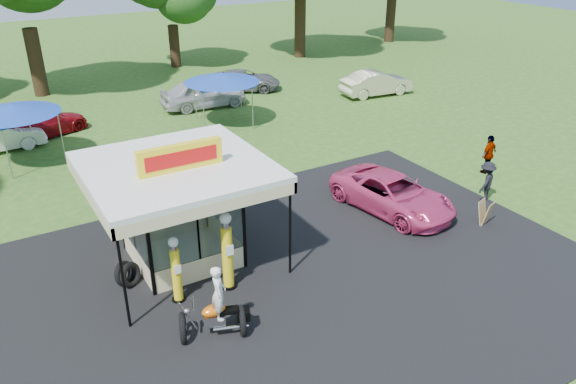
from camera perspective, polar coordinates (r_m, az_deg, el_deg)
name	(u,v)px	position (r m, az deg, el deg)	size (l,w,h in m)	color
ground	(318,322)	(16.00, 3.09, -13.05)	(120.00, 120.00, 0.00)	#29561A
asphalt_apron	(282,285)	(17.34, -0.61, -9.44)	(20.00, 14.00, 0.04)	black
gas_station_kiosk	(180,210)	(18.07, -10.94, -1.84)	(5.40, 5.40, 4.18)	white
gas_pump_left	(176,271)	(16.46, -11.30, -7.92)	(0.40, 0.40, 2.14)	black
gas_pump_right	(227,253)	(16.69, -6.19, -6.18)	(0.48, 0.48, 2.56)	black
motorcycle	(217,308)	(15.16, -7.24, -11.64)	(1.96, 1.41, 2.22)	black
spare_tires	(127,274)	(17.83, -16.01, -8.03)	(1.00, 0.93, 0.82)	black
a_frame_sign	(485,213)	(21.60, 19.41, -2.03)	(0.56, 0.60, 0.92)	#593819
kiosk_car	(161,218)	(20.54, -12.82, -2.57)	(1.13, 2.82, 0.96)	yellow
pink_sedan	(392,194)	(21.64, 10.55, -0.17)	(2.33, 5.04, 1.40)	#D33970
spectator_east_a	(486,182)	(23.30, 19.51, 0.99)	(1.06, 0.61, 1.64)	black
spectator_east_b	(489,154)	(25.98, 19.73, 3.63)	(1.02, 0.42, 1.74)	gray
bg_car_b	(44,124)	(31.55, -23.50, 6.38)	(1.81, 4.46, 1.29)	maroon
bg_car_c	(203,93)	(33.97, -8.59, 9.90)	(2.01, 5.00, 1.70)	#BAB9BE
bg_car_d	(244,80)	(37.34, -4.49, 11.24)	(2.15, 4.67, 1.30)	slate
bg_car_e	(376,83)	(36.54, 8.97, 10.86)	(1.62, 4.63, 1.53)	#BDB890
tent_west	(13,110)	(27.75, -26.16, 7.53)	(4.01, 4.01, 2.80)	gray
tent_east	(222,78)	(30.42, -6.72, 11.42)	(4.00, 4.00, 2.80)	gray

